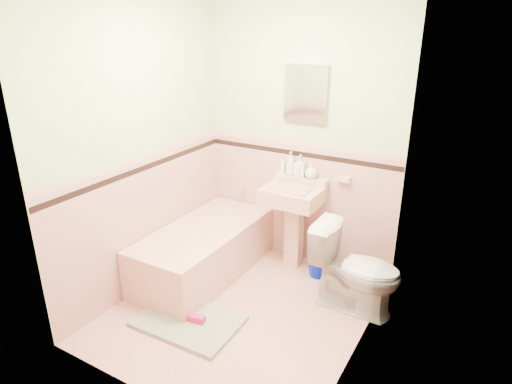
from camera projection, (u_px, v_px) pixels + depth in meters
The scene contains 31 objects.
floor at pixel (241, 309), 3.78m from camera, with size 2.20×2.20×0.00m, color #DD9F90.
wall_back at pixel (300, 140), 4.22m from camera, with size 2.50×2.50×0.00m, color #F2E7C5.
wall_front at pixel (135, 225), 2.44m from camera, with size 2.50×2.50×0.00m, color #F2E7C5.
wall_left at pixel (142, 153), 3.80m from camera, with size 2.50×2.50×0.00m, color #F2E7C5.
wall_right at pixel (369, 196), 2.86m from camera, with size 2.50×2.50×0.00m, color #F2E7C5.
wainscot_back at pixel (297, 203), 4.44m from camera, with size 2.00×2.00×0.00m, color #DFA496.
wainscot_front at pixel (147, 321), 2.68m from camera, with size 2.00×2.00×0.00m, color #DFA496.
wainscot_left at pixel (149, 222), 4.02m from camera, with size 2.20×2.20×0.00m, color #DFA496.
wainscot_right at pixel (359, 281), 3.10m from camera, with size 2.20×2.20×0.00m, color #DFA496.
accent_back at pixel (299, 154), 4.25m from camera, with size 2.00×2.00×0.00m, color black.
accent_front at pixel (139, 245), 2.50m from camera, with size 2.00×2.00×0.00m, color black.
accent_left at pixel (144, 168), 3.83m from camera, with size 2.20×2.20×0.00m, color black.
accent_right at pixel (365, 213), 2.92m from camera, with size 2.20×2.20×0.00m, color black.
cap_back at pixel (299, 144), 4.21m from camera, with size 2.00×2.00×0.00m, color #DD9B93.
cap_front at pixel (137, 229), 2.47m from camera, with size 2.00×2.00×0.00m, color #DD9B93.
cap_left at pixel (143, 157), 3.80m from camera, with size 2.20×2.20×0.00m, color #DD9B93.
cap_right at pixel (366, 199), 2.88m from camera, with size 2.20×2.20×0.00m, color #DD9B93.
bathtub at pixel (204, 252), 4.26m from camera, with size 0.70×1.50×0.45m, color #D89D8F.
tub_faucet at pixel (242, 190), 4.69m from camera, with size 0.04×0.04×0.12m, color silver.
sink at pixel (292, 228), 4.30m from camera, with size 0.54×0.48×0.85m, color #D89D8F, non-canonical shape.
sink_faucet at pixel (300, 174), 4.22m from camera, with size 0.02×0.02×0.10m, color silver.
medicine_cabinet at pixel (306, 94), 4.01m from camera, with size 0.42×0.04×0.52m, color white.
soap_dish at pixel (343, 179), 4.07m from camera, with size 0.13×0.07×0.04m, color #D89D8F.
soap_bottle_left at pixel (291, 163), 4.28m from camera, with size 0.09×0.09×0.23m, color #B2B2B2.
soap_bottle_mid at pixel (300, 166), 4.24m from camera, with size 0.10×0.10×0.21m, color #B2B2B2.
soap_bottle_right at pixel (311, 171), 4.19m from camera, with size 0.12×0.12×0.15m, color #B2B2B2.
tube at pixel (283, 167), 4.34m from camera, with size 0.04×0.04×0.12m, color white.
toilet at pixel (356, 269), 3.67m from camera, with size 0.42×0.74×0.75m, color white.
bucket at pixel (319, 265), 4.26m from camera, with size 0.23×0.23×0.23m, color #0013AA, non-canonical shape.
bath_mat at pixel (188, 321), 3.60m from camera, with size 0.83×0.56×0.03m, color gray.
shoe at pixel (197, 319), 3.56m from camera, with size 0.14×0.06×0.05m, color #BF1E59.
Camera 1 is at (1.69, -2.68, 2.30)m, focal length 30.83 mm.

